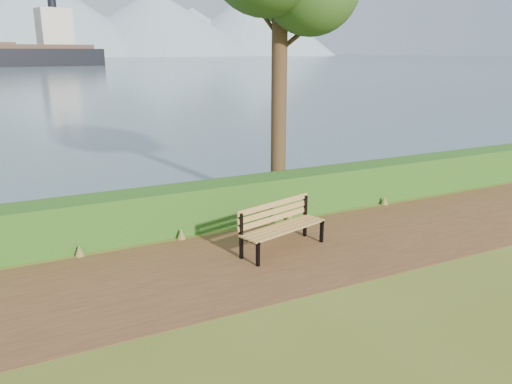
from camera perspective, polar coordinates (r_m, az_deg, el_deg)
ground at (r=9.59m, az=1.73°, el=-8.31°), size 140.00×140.00×0.00m
path at (r=9.83m, az=0.90°, el=-7.64°), size 40.00×3.40×0.01m
hedge at (r=11.62m, az=-4.32°, el=-1.33°), size 32.00×0.85×1.00m
water at (r=267.76m, az=-26.42°, el=13.41°), size 700.00×510.00×0.00m
bench at (r=10.12m, az=2.74°, el=-3.56°), size 2.03×1.07×0.98m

